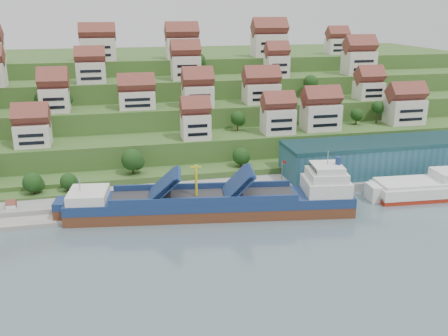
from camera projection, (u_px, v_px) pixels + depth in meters
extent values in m
plane|color=slate|center=(227.00, 214.00, 128.64)|extent=(300.00, 300.00, 0.00)
cube|color=gray|center=(282.00, 185.00, 146.42)|extent=(180.00, 14.00, 2.20)
cube|color=#2D4C1E|center=(181.00, 130.00, 207.76)|extent=(260.00, 128.00, 4.00)
cube|color=#2D4C1E|center=(179.00, 119.00, 211.31)|extent=(260.00, 118.00, 11.00)
cube|color=#2D4C1E|center=(176.00, 107.00, 217.64)|extent=(260.00, 102.00, 18.00)
cube|color=#2D4C1E|center=(173.00, 96.00, 223.97)|extent=(260.00, 86.00, 25.00)
cube|color=#2D4C1E|center=(171.00, 87.00, 231.39)|extent=(260.00, 68.00, 31.00)
cube|color=beige|center=(33.00, 135.00, 149.93)|extent=(10.09, 8.57, 6.70)
cube|color=beige|center=(196.00, 126.00, 157.90)|extent=(8.79, 7.62, 7.91)
cube|color=beige|center=(278.00, 121.00, 164.42)|extent=(10.21, 7.73, 8.19)
cube|color=beige|center=(320.00, 117.00, 168.97)|extent=(12.17, 8.26, 8.81)
cube|color=beige|center=(405.00, 112.00, 177.63)|extent=(12.70, 8.31, 8.73)
cube|color=beige|center=(55.00, 100.00, 163.67)|extent=(9.25, 8.98, 7.80)
cube|color=beige|center=(137.00, 100.00, 168.81)|extent=(11.89, 7.90, 5.98)
cube|color=beige|center=(198.00, 96.00, 171.64)|extent=(10.09, 8.56, 7.28)
cube|color=beige|center=(261.00, 93.00, 178.40)|extent=(12.36, 8.36, 6.97)
cube|color=beige|center=(369.00, 90.00, 185.96)|extent=(9.52, 8.04, 6.39)
cube|color=beige|center=(91.00, 72.00, 176.93)|extent=(10.12, 7.30, 7.43)
cube|color=beige|center=(186.00, 68.00, 184.76)|extent=(10.39, 7.79, 8.71)
cube|color=beige|center=(277.00, 66.00, 190.82)|extent=(8.43, 7.14, 8.25)
cube|color=beige|center=(359.00, 63.00, 199.01)|extent=(11.80, 8.47, 9.09)
cube|color=beige|center=(98.00, 49.00, 192.01)|extent=(13.17, 7.51, 8.57)
cube|color=beige|center=(182.00, 48.00, 199.63)|extent=(12.61, 8.15, 8.15)
cube|color=beige|center=(269.00, 45.00, 207.59)|extent=(13.85, 8.73, 9.13)
cube|color=beige|center=(337.00, 46.00, 218.81)|extent=(8.97, 7.05, 6.67)
ellipsoid|color=#1C4115|center=(241.00, 156.00, 152.73)|extent=(5.19, 5.19, 5.19)
ellipsoid|color=#1C4115|center=(132.00, 160.00, 145.65)|extent=(6.36, 6.36, 6.36)
ellipsoid|color=#1C4115|center=(357.00, 114.00, 176.04)|extent=(4.33, 4.33, 4.33)
ellipsoid|color=#1C4115|center=(378.00, 107.00, 176.95)|extent=(4.23, 4.23, 4.23)
ellipsoid|color=#1C4115|center=(238.00, 118.00, 167.24)|extent=(4.82, 4.82, 4.82)
ellipsoid|color=#1C4115|center=(311.00, 82.00, 186.31)|extent=(5.45, 5.45, 5.45)
ellipsoid|color=#1C4115|center=(43.00, 99.00, 166.55)|extent=(5.44, 5.44, 5.44)
ellipsoid|color=#1C4115|center=(64.00, 97.00, 166.52)|extent=(4.95, 4.95, 4.95)
ellipsoid|color=#1C4115|center=(198.00, 60.00, 187.89)|extent=(5.72, 5.72, 5.72)
ellipsoid|color=#1C4115|center=(270.00, 61.00, 196.99)|extent=(5.71, 5.71, 5.71)
ellipsoid|color=#1C4115|center=(281.00, 67.00, 196.65)|extent=(5.42, 5.42, 5.42)
ellipsoid|color=#1C4115|center=(32.00, 182.00, 133.97)|extent=(5.32, 5.32, 5.32)
ellipsoid|color=#1C4115|center=(68.00, 181.00, 136.05)|extent=(4.54, 4.54, 4.54)
cube|color=#255465|center=(380.00, 156.00, 153.12)|extent=(60.00, 15.00, 10.00)
cylinder|color=gray|center=(282.00, 175.00, 139.78)|extent=(0.16, 0.16, 8.00)
cube|color=maroon|center=(284.00, 162.00, 138.79)|extent=(1.20, 0.05, 0.80)
cube|color=white|center=(12.00, 208.00, 127.29)|extent=(2.40, 2.20, 2.20)
cube|color=#562E1A|center=(211.00, 211.00, 128.32)|extent=(73.42, 21.25, 4.65)
cube|color=navy|center=(211.00, 200.00, 127.39)|extent=(73.44, 21.36, 2.42)
cube|color=silver|center=(88.00, 195.00, 124.27)|extent=(10.70, 11.81, 2.42)
cube|color=#262628|center=(204.00, 196.00, 126.87)|extent=(47.39, 15.93, 0.28)
cube|color=navy|center=(163.00, 185.00, 125.09)|extent=(8.34, 11.15, 6.43)
cube|color=navy|center=(237.00, 183.00, 126.55)|extent=(8.00, 11.10, 6.80)
cylinder|color=yellow|center=(196.00, 181.00, 125.46)|extent=(0.74, 0.74, 8.37)
cube|color=silver|center=(326.00, 186.00, 128.80)|extent=(12.54, 12.07, 3.72)
cube|color=silver|center=(327.00, 175.00, 127.87)|extent=(10.54, 10.70, 2.33)
cube|color=silver|center=(327.00, 168.00, 127.27)|extent=(8.55, 9.34, 1.67)
cylinder|color=navy|center=(338.00, 161.00, 126.94)|extent=(1.68, 1.68, 2.05)
cube|color=maroon|center=(423.00, 195.00, 140.26)|extent=(28.62, 12.05, 2.43)
cube|color=white|center=(424.00, 188.00, 139.62)|extent=(28.62, 12.16, 2.99)
cube|color=white|center=(424.00, 182.00, 139.04)|extent=(27.15, 10.94, 1.12)
cube|color=white|center=(448.00, 175.00, 139.60)|extent=(7.98, 8.68, 2.80)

